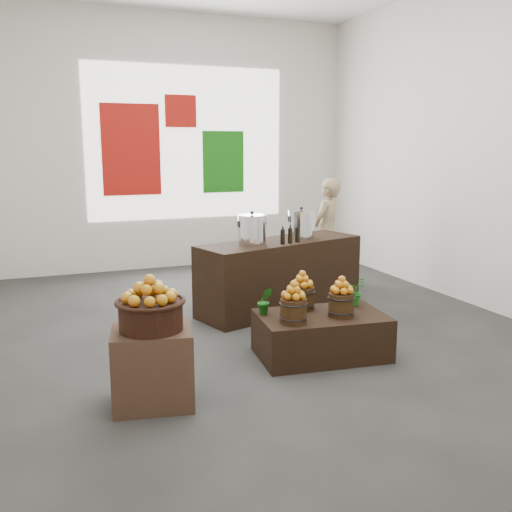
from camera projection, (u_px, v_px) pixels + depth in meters
name	position (u px, v px, depth m)	size (l,w,h in m)	color
ground	(246.00, 329.00, 6.23)	(7.00, 7.00, 0.00)	#353533
back_wall	(169.00, 143.00, 9.04)	(6.00, 0.04, 4.00)	silver
back_opening	(187.00, 143.00, 9.13)	(3.20, 0.02, 2.40)	white
deco_red_left	(131.00, 150.00, 8.82)	(0.90, 0.04, 1.40)	#A6120C
deco_green_right	(223.00, 162.00, 9.40)	(0.70, 0.04, 1.00)	#14650F
deco_red_upper	(181.00, 111.00, 8.99)	(0.50, 0.04, 0.50)	#A6120C
crate	(153.00, 367.00, 4.37)	(0.60, 0.49, 0.60)	#523826
wicker_basket	(151.00, 316.00, 4.29)	(0.48, 0.48, 0.22)	black
apples_in_basket	(150.00, 289.00, 4.25)	(0.38, 0.38, 0.20)	#A61E05
display_table	(321.00, 335.00, 5.39)	(1.19, 0.73, 0.41)	black
apple_bucket_front_left	(293.00, 311.00, 5.09)	(0.24, 0.24, 0.22)	#3B2610
apples_in_bucket_front_left	(294.00, 290.00, 5.05)	(0.18, 0.18, 0.16)	#A61E05
apple_bucket_front_right	(341.00, 305.00, 5.28)	(0.24, 0.24, 0.22)	#3B2610
apples_in_bucket_front_right	(342.00, 285.00, 5.25)	(0.18, 0.18, 0.16)	#A61E05
apple_bucket_rear	(302.00, 298.00, 5.51)	(0.24, 0.24, 0.22)	#3B2610
apples_in_bucket_rear	(302.00, 279.00, 5.47)	(0.18, 0.18, 0.16)	#A61E05
herb_garnish_right	(353.00, 291.00, 5.64)	(0.26, 0.23, 0.29)	#135D13
herb_garnish_left	(265.00, 301.00, 5.34)	(0.14, 0.11, 0.26)	#135D13
counter	(280.00, 275.00, 6.89)	(2.08, 0.66, 0.85)	black
stock_pot_left	(252.00, 230.00, 6.52)	(0.32, 0.32, 0.32)	silver
stock_pot_center	(301.00, 225.00, 6.97)	(0.32, 0.32, 0.32)	silver
oil_cruets	(292.00, 233.00, 6.62)	(0.23, 0.06, 0.24)	black
shopper	(327.00, 232.00, 8.10)	(0.55, 0.36, 1.52)	#957E5B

